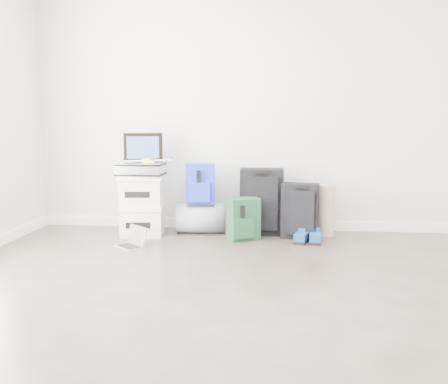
# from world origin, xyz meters

# --- Properties ---
(ground) EXTENTS (5.00, 5.00, 0.00)m
(ground) POSITION_xyz_m (0.00, 0.00, 0.00)
(ground) COLOR #352B27
(ground) RESTS_ON ground
(room_envelope) EXTENTS (4.52, 5.02, 2.71)m
(room_envelope) POSITION_xyz_m (0.00, 0.02, 1.72)
(room_envelope) COLOR silver
(room_envelope) RESTS_ON ground
(boxes_stack) EXTENTS (0.47, 0.40, 0.62)m
(boxes_stack) POSITION_xyz_m (-1.02, 2.09, 0.31)
(boxes_stack) COLOR silver
(boxes_stack) RESTS_ON ground
(briefcase) EXTENTS (0.46, 0.34, 0.13)m
(briefcase) POSITION_xyz_m (-1.02, 2.09, 0.69)
(briefcase) COLOR #B2B2B7
(briefcase) RESTS_ON boxes_stack
(painting) EXTENTS (0.39, 0.11, 0.30)m
(painting) POSITION_xyz_m (-1.02, 2.19, 0.90)
(painting) COLOR black
(painting) RESTS_ON briefcase
(drone) EXTENTS (0.46, 0.46, 0.05)m
(drone) POSITION_xyz_m (-0.94, 2.07, 0.77)
(drone) COLOR gold
(drone) RESTS_ON briefcase
(duffel_bag) EXTENTS (0.53, 0.35, 0.31)m
(duffel_bag) POSITION_xyz_m (-0.43, 2.25, 0.16)
(duffel_bag) COLOR gray
(duffel_bag) RESTS_ON ground
(blue_backpack) EXTENTS (0.32, 0.26, 0.42)m
(blue_backpack) POSITION_xyz_m (-0.43, 2.22, 0.51)
(blue_backpack) COLOR #1B21B2
(blue_backpack) RESTS_ON duffel_bag
(large_suitcase) EXTENTS (0.45, 0.29, 0.68)m
(large_suitcase) POSITION_xyz_m (0.21, 2.26, 0.34)
(large_suitcase) COLOR black
(large_suitcase) RESTS_ON ground
(green_backpack) EXTENTS (0.35, 0.32, 0.42)m
(green_backpack) POSITION_xyz_m (0.03, 1.98, 0.20)
(green_backpack) COLOR #143822
(green_backpack) RESTS_ON ground
(carry_on) EXTENTS (0.39, 0.30, 0.55)m
(carry_on) POSITION_xyz_m (0.60, 2.11, 0.28)
(carry_on) COLOR black
(carry_on) RESTS_ON ground
(shoes) EXTENTS (0.29, 0.31, 0.10)m
(shoes) POSITION_xyz_m (0.67, 1.95, 0.05)
(shoes) COLOR black
(shoes) RESTS_ON ground
(rolled_rug) EXTENTS (0.17, 0.17, 0.52)m
(rolled_rug) POSITION_xyz_m (0.87, 2.27, 0.26)
(rolled_rug) COLOR gray
(rolled_rug) RESTS_ON ground
(laptop) EXTENTS (0.33, 0.32, 0.19)m
(laptop) POSITION_xyz_m (-0.99, 1.61, 0.05)
(laptop) COLOR silver
(laptop) RESTS_ON ground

